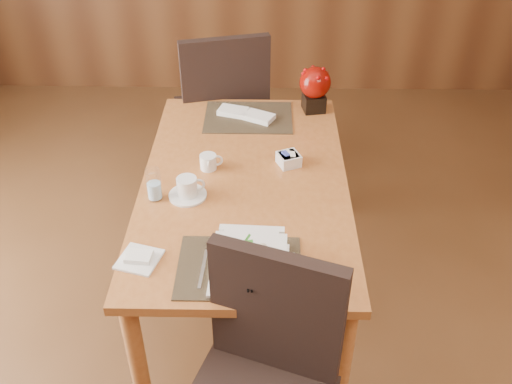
{
  "coord_description": "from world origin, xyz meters",
  "views": [
    {
      "loc": [
        0.09,
        -1.43,
        2.21
      ],
      "look_at": [
        0.05,
        0.35,
        0.87
      ],
      "focal_mm": 40.0,
      "sensor_mm": 36.0,
      "label": 1
    }
  ],
  "objects_px": {
    "soup_setting": "(250,261)",
    "bread_plate": "(139,259)",
    "coffee_cup": "(187,189)",
    "sugar_caddy": "(289,159)",
    "dining_table": "(245,197)",
    "creamer_jug": "(208,162)",
    "far_chair": "(223,108)",
    "near_chair": "(263,377)",
    "water_glass": "(154,184)",
    "berry_decor": "(315,87)"
  },
  "relations": [
    {
      "from": "creamer_jug",
      "to": "near_chair",
      "type": "bearing_deg",
      "value": -85.49
    },
    {
      "from": "soup_setting",
      "to": "dining_table",
      "type": "bearing_deg",
      "value": 96.53
    },
    {
      "from": "bread_plate",
      "to": "far_chair",
      "type": "bearing_deg",
      "value": 81.66
    },
    {
      "from": "sugar_caddy",
      "to": "bread_plate",
      "type": "distance_m",
      "value": 0.86
    },
    {
      "from": "water_glass",
      "to": "bread_plate",
      "type": "distance_m",
      "value": 0.38
    },
    {
      "from": "dining_table",
      "to": "soup_setting",
      "type": "height_order",
      "value": "soup_setting"
    },
    {
      "from": "soup_setting",
      "to": "water_glass",
      "type": "relative_size",
      "value": 2.0
    },
    {
      "from": "near_chair",
      "to": "creamer_jug",
      "type": "bearing_deg",
      "value": 124.25
    },
    {
      "from": "berry_decor",
      "to": "coffee_cup",
      "type": "bearing_deg",
      "value": -127.04
    },
    {
      "from": "dining_table",
      "to": "far_chair",
      "type": "distance_m",
      "value": 0.93
    },
    {
      "from": "bread_plate",
      "to": "near_chair",
      "type": "xyz_separation_m",
      "value": [
        0.46,
        -0.37,
        -0.18
      ]
    },
    {
      "from": "coffee_cup",
      "to": "sugar_caddy",
      "type": "height_order",
      "value": "coffee_cup"
    },
    {
      "from": "soup_setting",
      "to": "near_chair",
      "type": "height_order",
      "value": "near_chair"
    },
    {
      "from": "coffee_cup",
      "to": "near_chair",
      "type": "distance_m",
      "value": 0.86
    },
    {
      "from": "dining_table",
      "to": "bread_plate",
      "type": "height_order",
      "value": "bread_plate"
    },
    {
      "from": "berry_decor",
      "to": "bread_plate",
      "type": "bearing_deg",
      "value": -121.56
    },
    {
      "from": "dining_table",
      "to": "bread_plate",
      "type": "xyz_separation_m",
      "value": [
        -0.37,
        -0.52,
        0.1
      ]
    },
    {
      "from": "dining_table",
      "to": "far_chair",
      "type": "bearing_deg",
      "value": 99.98
    },
    {
      "from": "soup_setting",
      "to": "berry_decor",
      "type": "xyz_separation_m",
      "value": [
        0.3,
        1.21,
        0.08
      ]
    },
    {
      "from": "sugar_caddy",
      "to": "creamer_jug",
      "type": "bearing_deg",
      "value": -174.0
    },
    {
      "from": "water_glass",
      "to": "far_chair",
      "type": "distance_m",
      "value": 1.09
    },
    {
      "from": "berry_decor",
      "to": "bread_plate",
      "type": "height_order",
      "value": "berry_decor"
    },
    {
      "from": "sugar_caddy",
      "to": "dining_table",
      "type": "bearing_deg",
      "value": -147.81
    },
    {
      "from": "dining_table",
      "to": "berry_decor",
      "type": "bearing_deg",
      "value": 61.96
    },
    {
      "from": "coffee_cup",
      "to": "near_chair",
      "type": "bearing_deg",
      "value": -66.84
    },
    {
      "from": "soup_setting",
      "to": "far_chair",
      "type": "xyz_separation_m",
      "value": [
        -0.2,
        1.48,
        -0.19
      ]
    },
    {
      "from": "dining_table",
      "to": "near_chair",
      "type": "xyz_separation_m",
      "value": [
        0.09,
        -0.89,
        -0.08
      ]
    },
    {
      "from": "dining_table",
      "to": "soup_setting",
      "type": "xyz_separation_m",
      "value": [
        0.04,
        -0.57,
        0.15
      ]
    },
    {
      "from": "water_glass",
      "to": "far_chair",
      "type": "relative_size",
      "value": 0.13
    },
    {
      "from": "sugar_caddy",
      "to": "near_chair",
      "type": "distance_m",
      "value": 1.04
    },
    {
      "from": "berry_decor",
      "to": "far_chair",
      "type": "distance_m",
      "value": 0.63
    },
    {
      "from": "dining_table",
      "to": "berry_decor",
      "type": "distance_m",
      "value": 0.76
    },
    {
      "from": "berry_decor",
      "to": "far_chair",
      "type": "bearing_deg",
      "value": 151.58
    },
    {
      "from": "soup_setting",
      "to": "sugar_caddy",
      "type": "xyz_separation_m",
      "value": [
        0.16,
        0.69,
        -0.03
      ]
    },
    {
      "from": "dining_table",
      "to": "far_chair",
      "type": "relative_size",
      "value": 1.38
    },
    {
      "from": "water_glass",
      "to": "bread_plate",
      "type": "xyz_separation_m",
      "value": [
        0.0,
        -0.38,
        -0.07
      ]
    },
    {
      "from": "creamer_jug",
      "to": "berry_decor",
      "type": "bearing_deg",
      "value": 37.29
    },
    {
      "from": "coffee_cup",
      "to": "near_chair",
      "type": "xyz_separation_m",
      "value": [
        0.33,
        -0.76,
        -0.21
      ]
    },
    {
      "from": "creamer_jug",
      "to": "bread_plate",
      "type": "distance_m",
      "value": 0.64
    },
    {
      "from": "creamer_jug",
      "to": "far_chair",
      "type": "xyz_separation_m",
      "value": [
        0.01,
        0.83,
        -0.17
      ]
    },
    {
      "from": "sugar_caddy",
      "to": "far_chair",
      "type": "height_order",
      "value": "far_chair"
    },
    {
      "from": "soup_setting",
      "to": "bread_plate",
      "type": "relative_size",
      "value": 2.02
    },
    {
      "from": "sugar_caddy",
      "to": "near_chair",
      "type": "height_order",
      "value": "near_chair"
    },
    {
      "from": "dining_table",
      "to": "coffee_cup",
      "type": "relative_size",
      "value": 9.32
    },
    {
      "from": "dining_table",
      "to": "near_chair",
      "type": "relative_size",
      "value": 1.47
    },
    {
      "from": "dining_table",
      "to": "soup_setting",
      "type": "bearing_deg",
      "value": -86.17
    },
    {
      "from": "water_glass",
      "to": "far_chair",
      "type": "height_order",
      "value": "far_chair"
    },
    {
      "from": "near_chair",
      "to": "far_chair",
      "type": "relative_size",
      "value": 0.94
    },
    {
      "from": "dining_table",
      "to": "creamer_jug",
      "type": "height_order",
      "value": "creamer_jug"
    },
    {
      "from": "creamer_jug",
      "to": "far_chair",
      "type": "height_order",
      "value": "far_chair"
    }
  ]
}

